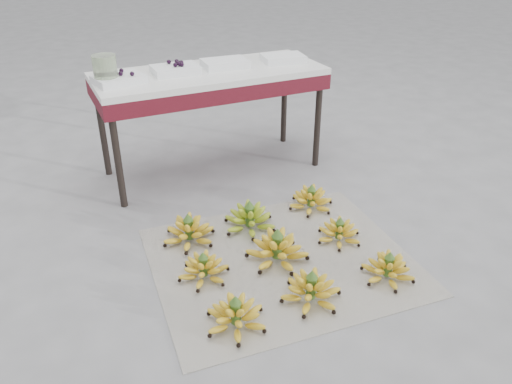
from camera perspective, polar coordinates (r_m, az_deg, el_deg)
name	(u,v)px	position (r m, az deg, el deg)	size (l,w,h in m)	color
ground	(270,254)	(2.57, 1.64, -7.11)	(60.00, 60.00, 0.00)	slate
newspaper_mat	(281,261)	(2.52, 2.91, -7.84)	(1.25, 1.05, 0.01)	white
bunch_front_left	(236,316)	(2.13, -2.33, -13.94)	(0.29, 0.29, 0.16)	yellow
bunch_front_center	(311,290)	(2.26, 6.31, -11.09)	(0.33, 0.33, 0.17)	yellow
bunch_front_right	(388,269)	(2.45, 14.84, -8.51)	(0.27, 0.27, 0.15)	yellow
bunch_mid_left	(204,269)	(2.39, -5.99, -8.74)	(0.29, 0.29, 0.15)	yellow
bunch_mid_center	(277,250)	(2.48, 2.43, -6.60)	(0.36, 0.36, 0.19)	yellow
bunch_mid_right	(339,233)	(2.66, 9.49, -4.59)	(0.27, 0.27, 0.14)	yellow
bunch_back_left	(189,232)	(2.64, -7.67, -4.54)	(0.34, 0.34, 0.17)	yellow
bunch_back_center	(250,219)	(2.72, -0.74, -3.10)	(0.33, 0.33, 0.18)	#60911F
bunch_back_right	(311,200)	(2.93, 6.31, -0.93)	(0.34, 0.34, 0.16)	yellow
vendor_table	(210,83)	(3.20, -5.28, 12.34)	(1.42, 0.57, 0.68)	black
tray_far_left	(119,79)	(3.01, -15.42, 12.35)	(0.31, 0.25, 0.07)	white
tray_left	(176,69)	(3.14, -9.18, 13.71)	(0.28, 0.20, 0.07)	white
tray_right	(225,63)	(3.25, -3.56, 14.46)	(0.29, 0.22, 0.04)	white
tray_far_right	(283,58)	(3.38, 3.12, 15.02)	(0.30, 0.23, 0.04)	white
glass_jar	(105,70)	(2.98, -16.85, 13.19)	(0.13, 0.13, 0.17)	beige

